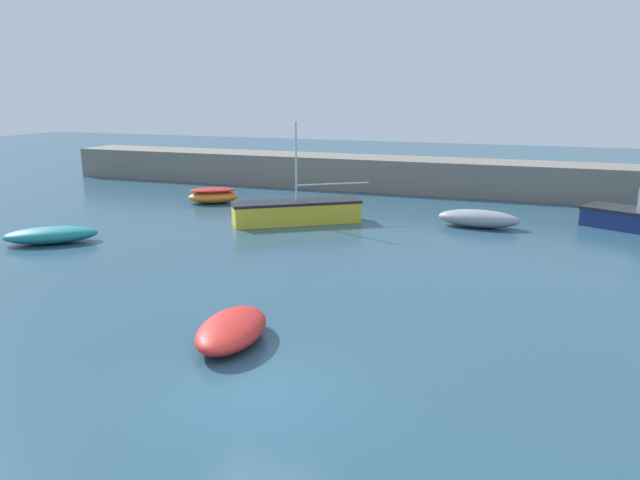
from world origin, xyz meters
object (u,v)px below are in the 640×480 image
(rowboat_blue_near, at_px, (232,329))
(rowboat_white_midwater, at_px, (478,219))
(open_tender_yellow, at_px, (51,235))
(sailboat_twin_hulled, at_px, (297,212))
(rowboat_with_red_cover, at_px, (213,195))

(rowboat_blue_near, distance_m, rowboat_white_midwater, 15.56)
(open_tender_yellow, xyz_separation_m, rowboat_blue_near, (11.28, -6.34, 0.01))
(open_tender_yellow, height_order, sailboat_twin_hulled, sailboat_twin_hulled)
(rowboat_blue_near, distance_m, rowboat_with_red_cover, 18.97)
(rowboat_with_red_cover, bearing_deg, rowboat_blue_near, 89.95)
(rowboat_with_red_cover, distance_m, rowboat_white_midwater, 13.87)
(open_tender_yellow, height_order, rowboat_with_red_cover, rowboat_with_red_cover)
(sailboat_twin_hulled, bearing_deg, rowboat_white_midwater, 159.05)
(sailboat_twin_hulled, distance_m, rowboat_with_red_cover, 6.83)
(open_tender_yellow, distance_m, rowboat_with_red_cover, 10.07)
(sailboat_twin_hulled, relative_size, rowboat_white_midwater, 1.59)
(rowboat_blue_near, xyz_separation_m, sailboat_twin_hulled, (-3.68, 13.12, 0.18))
(open_tender_yellow, distance_m, rowboat_blue_near, 12.94)
(open_tender_yellow, bearing_deg, rowboat_with_red_cover, -135.73)
(rowboat_blue_near, relative_size, rowboat_white_midwater, 0.85)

